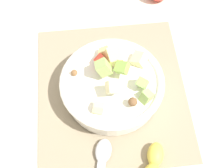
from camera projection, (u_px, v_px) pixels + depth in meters
ground_plane at (112, 91)px, 0.83m from camera, size 2.40×2.40×0.00m
placemat at (112, 91)px, 0.82m from camera, size 0.40×0.36×0.01m
salad_bowl at (112, 85)px, 0.79m from camera, size 0.24×0.24×0.11m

